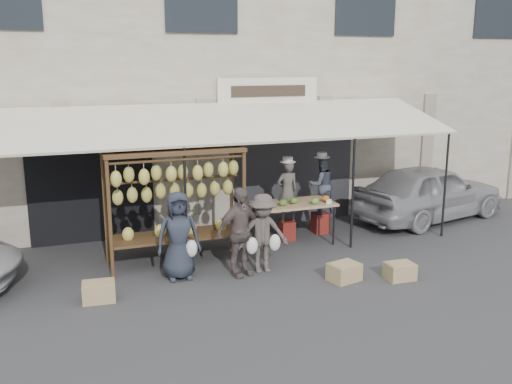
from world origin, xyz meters
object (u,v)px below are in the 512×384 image
at_px(banana_rack, 175,184).
at_px(vendor_left, 287,191).
at_px(vendor_right, 321,185).
at_px(sedan, 429,192).
at_px(customer_mid, 240,232).
at_px(crate_near_a, 344,272).
at_px(crate_near_b, 400,271).
at_px(produce_table, 294,205).
at_px(customer_left, 178,236).
at_px(customer_right, 263,233).
at_px(crate_far, 99,292).

xyz_separation_m(banana_rack, vendor_left, (2.58, 0.67, -0.48)).
relative_size(vendor_left, vendor_right, 1.02).
xyz_separation_m(banana_rack, sedan, (6.49, 0.99, -0.87)).
xyz_separation_m(customer_mid, crate_near_a, (1.66, -0.90, -0.66)).
distance_m(banana_rack, vendor_right, 3.65).
bearing_deg(crate_near_a, vendor_left, 90.45).
distance_m(crate_near_b, sedan, 4.33).
xyz_separation_m(produce_table, crate_near_a, (-0.00, -2.22, -0.71)).
relative_size(vendor_right, crate_near_b, 2.64).
distance_m(vendor_right, customer_left, 3.99).
bearing_deg(customer_left, vendor_right, 25.19).
bearing_deg(customer_right, banana_rack, 149.51).
relative_size(produce_table, customer_left, 1.07).
bearing_deg(crate_near_a, customer_left, 157.54).
height_order(crate_near_a, crate_near_b, crate_near_a).
height_order(banana_rack, vendor_left, banana_rack).
xyz_separation_m(produce_table, crate_far, (-4.18, -1.61, -0.71)).
height_order(vendor_left, crate_far, vendor_left).
bearing_deg(crate_near_a, crate_far, 171.78).
distance_m(vendor_right, sedan, 3.02).
height_order(vendor_right, crate_near_a, vendor_right).
height_order(customer_mid, crate_far, customer_mid).
relative_size(customer_right, crate_near_a, 2.80).
bearing_deg(vendor_right, banana_rack, 15.11).
xyz_separation_m(vendor_right, customer_mid, (-2.56, -1.87, -0.30)).
bearing_deg(crate_near_b, customer_mid, 155.80).
bearing_deg(vendor_left, banana_rack, 12.66).
height_order(crate_far, sedan, sedan).
distance_m(customer_mid, customer_right, 0.47).
xyz_separation_m(vendor_left, crate_far, (-4.16, -1.94, -0.94)).
relative_size(vendor_right, customer_right, 0.89).
bearing_deg(customer_left, crate_far, -159.40).
xyz_separation_m(customer_mid, sedan, (5.55, 1.96, -0.12)).
bearing_deg(banana_rack, produce_table, 7.69).
bearing_deg(customer_right, crate_near_b, -25.70).
height_order(vendor_left, customer_left, vendor_left).
height_order(crate_near_b, crate_far, crate_far).
relative_size(banana_rack, customer_left, 1.63).
height_order(produce_table, crate_near_b, produce_table).
relative_size(produce_table, crate_far, 3.28).
distance_m(vendor_right, customer_right, 2.82).
xyz_separation_m(vendor_right, crate_far, (-5.08, -2.17, -0.96)).
xyz_separation_m(banana_rack, crate_near_a, (2.60, -1.87, -1.41)).
relative_size(produce_table, crate_near_a, 3.22).
relative_size(customer_mid, crate_far, 3.15).
bearing_deg(crate_near_a, customer_right, 142.41).
bearing_deg(customer_mid, customer_right, -13.36).
bearing_deg(crate_near_a, customer_mid, 151.62).
bearing_deg(crate_near_b, banana_rack, 148.93).
distance_m(vendor_right, crate_far, 5.60).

